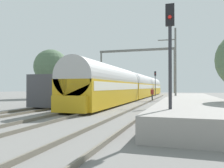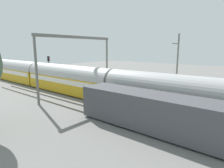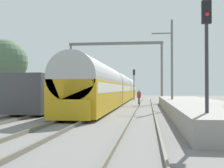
# 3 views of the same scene
# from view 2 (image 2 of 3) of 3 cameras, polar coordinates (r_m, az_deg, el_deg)

# --- Properties ---
(ground) EXTENTS (120.00, 120.00, 0.00)m
(ground) POSITION_cam_2_polar(r_m,az_deg,el_deg) (18.15, 27.58, -10.87)
(ground) COLOR slate
(track_far_west) EXTENTS (1.51, 60.00, 0.16)m
(track_far_west) POSITION_cam_2_polar(r_m,az_deg,el_deg) (14.59, 24.27, -15.50)
(track_far_west) COLOR #6B6457
(track_far_west) RESTS_ON ground
(track_west) EXTENTS (1.52, 60.00, 0.16)m
(track_west) POSITION_cam_2_polar(r_m,az_deg,el_deg) (18.12, 27.60, -10.63)
(track_west) COLOR #6B6457
(track_west) RESTS_ON ground
(track_east) EXTENTS (1.51, 60.00, 0.16)m
(track_east) POSITION_cam_2_polar(r_m,az_deg,el_deg) (21.78, 29.76, -7.35)
(track_east) COLOR #6B6457
(track_east) RESTS_ON ground
(platform) EXTENTS (4.40, 28.00, 0.90)m
(platform) POSITION_cam_2_polar(r_m,az_deg,el_deg) (25.66, 26.92, -3.67)
(platform) COLOR gray
(platform) RESTS_ON ground
(passenger_train) EXTENTS (2.93, 49.20, 3.82)m
(passenger_train) POSITION_cam_2_polar(r_m,az_deg,el_deg) (27.81, -12.96, 1.46)
(passenger_train) COLOR gold
(passenger_train) RESTS_ON ground
(freight_car) EXTENTS (2.80, 13.00, 2.70)m
(freight_car) POSITION_cam_2_polar(r_m,az_deg,el_deg) (15.09, 12.65, -8.20)
(freight_car) COLOR #47474C
(freight_car) RESTS_ON ground
(person_crossing) EXTENTS (0.41, 0.47, 1.73)m
(person_crossing) POSITION_cam_2_polar(r_m,az_deg,el_deg) (25.07, 3.67, -1.47)
(person_crossing) COLOR #333333
(person_crossing) RESTS_ON ground
(railway_signal_far) EXTENTS (0.36, 0.30, 4.95)m
(railway_signal_far) POSITION_cam_2_polar(r_m,az_deg,el_deg) (35.00, -18.31, 5.01)
(railway_signal_far) COLOR #2D2D33
(railway_signal_far) RESTS_ON ground
(catenary_gantry) EXTENTS (12.20, 0.28, 7.86)m
(catenary_gantry) POSITION_cam_2_polar(r_m,az_deg,el_deg) (25.79, -10.28, 8.98)
(catenary_gantry) COLOR slate
(catenary_gantry) RESTS_ON ground
(catenary_pole_east_mid) EXTENTS (1.90, 0.20, 8.00)m
(catenary_pole_east_mid) POSITION_cam_2_polar(r_m,az_deg,el_deg) (24.65, 18.83, 5.12)
(catenary_pole_east_mid) COLOR slate
(catenary_pole_east_mid) RESTS_ON ground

